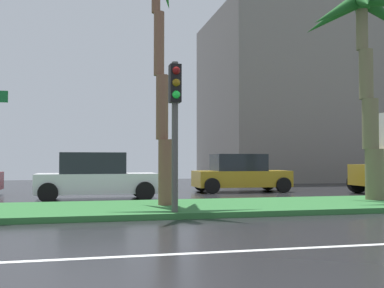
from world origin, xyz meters
name	(u,v)px	position (x,y,z in m)	size (l,w,h in m)	color
ground_plane	(27,212)	(0.00, 9.00, -0.05)	(90.00, 42.00, 0.10)	black
median_strip	(23,212)	(0.00, 8.00, 0.07)	(85.50, 4.00, 0.15)	#2D6B33
palm_tree_centre	(364,37)	(10.70, 8.54, 5.58)	(4.04, 3.83, 7.21)	#6C6547
traffic_signal_median_right	(175,108)	(3.80, 6.30, 2.75)	(0.28, 0.43, 3.77)	#4C4C47
car_in_traffic_second	(96,177)	(2.00, 12.22, 0.83)	(4.30, 2.02, 1.72)	white
car_in_traffic_third	(240,174)	(8.54, 14.91, 0.83)	(4.30, 2.02, 1.72)	#B28C1E
building_far_right	(313,100)	(18.21, 26.14, 5.93)	(15.34, 10.53, 11.86)	slate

